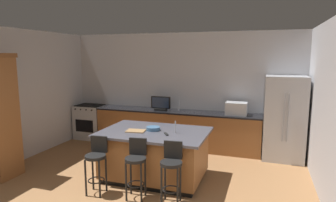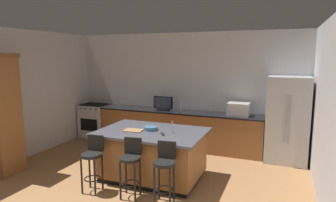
{
  "view_description": "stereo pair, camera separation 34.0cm",
  "coord_description": "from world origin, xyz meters",
  "px_view_note": "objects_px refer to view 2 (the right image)",
  "views": [
    {
      "loc": [
        2.05,
        -2.32,
        2.27
      ],
      "look_at": [
        0.1,
        3.41,
        1.33
      ],
      "focal_mm": 31.0,
      "sensor_mm": 36.0,
      "label": 1
    },
    {
      "loc": [
        2.37,
        -2.2,
        2.27
      ],
      "look_at": [
        0.1,
        3.41,
        1.33
      ],
      "focal_mm": 31.0,
      "sensor_mm": 36.0,
      "label": 2
    }
  ],
  "objects_px": {
    "kitchen_island": "(152,154)",
    "cutting_board": "(133,130)",
    "refrigerator": "(287,120)",
    "bar_stool_left": "(93,159)",
    "tv_monitor": "(163,104)",
    "bar_stool_right": "(165,168)",
    "tv_remote": "(163,134)",
    "fruit_bowl": "(151,128)",
    "range_oven": "(95,121)",
    "microwave": "(238,109)",
    "bar_stool_center": "(131,163)"
  },
  "relations": [
    {
      "from": "bar_stool_left",
      "to": "cutting_board",
      "type": "xyz_separation_m",
      "value": [
        0.38,
        0.73,
        0.35
      ]
    },
    {
      "from": "bar_stool_right",
      "to": "fruit_bowl",
      "type": "relative_size",
      "value": 3.79
    },
    {
      "from": "refrigerator",
      "to": "fruit_bowl",
      "type": "height_order",
      "value": "refrigerator"
    },
    {
      "from": "tv_remote",
      "to": "microwave",
      "type": "bearing_deg",
      "value": 31.08
    },
    {
      "from": "range_oven",
      "to": "bar_stool_center",
      "type": "distance_m",
      "value": 3.81
    },
    {
      "from": "range_oven",
      "to": "fruit_bowl",
      "type": "xyz_separation_m",
      "value": [
        2.62,
        -1.89,
        0.47
      ]
    },
    {
      "from": "tv_monitor",
      "to": "kitchen_island",
      "type": "bearing_deg",
      "value": -73.2
    },
    {
      "from": "bar_stool_center",
      "to": "refrigerator",
      "type": "bearing_deg",
      "value": 40.59
    },
    {
      "from": "range_oven",
      "to": "bar_stool_left",
      "type": "relative_size",
      "value": 0.99
    },
    {
      "from": "kitchen_island",
      "to": "cutting_board",
      "type": "xyz_separation_m",
      "value": [
        -0.32,
        -0.13,
        0.45
      ]
    },
    {
      "from": "refrigerator",
      "to": "bar_stool_right",
      "type": "distance_m",
      "value": 3.2
    },
    {
      "from": "range_oven",
      "to": "cutting_board",
      "type": "height_order",
      "value": "range_oven"
    },
    {
      "from": "kitchen_island",
      "to": "cutting_board",
      "type": "distance_m",
      "value": 0.57
    },
    {
      "from": "fruit_bowl",
      "to": "refrigerator",
      "type": "bearing_deg",
      "value": 37.79
    },
    {
      "from": "fruit_bowl",
      "to": "cutting_board",
      "type": "relative_size",
      "value": 0.75
    },
    {
      "from": "refrigerator",
      "to": "tv_monitor",
      "type": "distance_m",
      "value": 2.89
    },
    {
      "from": "tv_monitor",
      "to": "bar_stool_center",
      "type": "distance_m",
      "value": 2.78
    },
    {
      "from": "microwave",
      "to": "bar_stool_right",
      "type": "distance_m",
      "value": 2.86
    },
    {
      "from": "refrigerator",
      "to": "fruit_bowl",
      "type": "bearing_deg",
      "value": -142.21
    },
    {
      "from": "kitchen_island",
      "to": "refrigerator",
      "type": "distance_m",
      "value": 3.02
    },
    {
      "from": "refrigerator",
      "to": "bar_stool_left",
      "type": "xyz_separation_m",
      "value": [
        -3.01,
        -2.74,
        -0.36
      ]
    },
    {
      "from": "kitchen_island",
      "to": "fruit_bowl",
      "type": "xyz_separation_m",
      "value": [
        -0.04,
        0.05,
        0.48
      ]
    },
    {
      "from": "cutting_board",
      "to": "range_oven",
      "type": "bearing_deg",
      "value": 138.69
    },
    {
      "from": "kitchen_island",
      "to": "tv_remote",
      "type": "relative_size",
      "value": 11.45
    },
    {
      "from": "bar_stool_center",
      "to": "range_oven",
      "type": "bearing_deg",
      "value": 125.86
    },
    {
      "from": "refrigerator",
      "to": "cutting_board",
      "type": "bearing_deg",
      "value": -142.75
    },
    {
      "from": "microwave",
      "to": "bar_stool_left",
      "type": "height_order",
      "value": "microwave"
    },
    {
      "from": "kitchen_island",
      "to": "fruit_bowl",
      "type": "relative_size",
      "value": 7.65
    },
    {
      "from": "refrigerator",
      "to": "tv_remote",
      "type": "distance_m",
      "value": 2.88
    },
    {
      "from": "range_oven",
      "to": "tv_monitor",
      "type": "height_order",
      "value": "tv_monitor"
    },
    {
      "from": "tv_monitor",
      "to": "bar_stool_right",
      "type": "bearing_deg",
      "value": -66.6
    },
    {
      "from": "refrigerator",
      "to": "microwave",
      "type": "height_order",
      "value": "refrigerator"
    },
    {
      "from": "bar_stool_left",
      "to": "bar_stool_center",
      "type": "height_order",
      "value": "bar_stool_center"
    },
    {
      "from": "fruit_bowl",
      "to": "bar_stool_right",
      "type": "bearing_deg",
      "value": -52.97
    },
    {
      "from": "bar_stool_left",
      "to": "microwave",
      "type": "bearing_deg",
      "value": 49.29
    },
    {
      "from": "bar_stool_left",
      "to": "tv_monitor",
      "type": "bearing_deg",
      "value": 81.85
    },
    {
      "from": "bar_stool_center",
      "to": "bar_stool_right",
      "type": "bearing_deg",
      "value": -8.64
    },
    {
      "from": "kitchen_island",
      "to": "tv_remote",
      "type": "distance_m",
      "value": 0.56
    },
    {
      "from": "refrigerator",
      "to": "tv_remote",
      "type": "relative_size",
      "value": 10.86
    },
    {
      "from": "microwave",
      "to": "fruit_bowl",
      "type": "relative_size",
      "value": 1.89
    },
    {
      "from": "tv_remote",
      "to": "tv_monitor",
      "type": "bearing_deg",
      "value": 79.17
    },
    {
      "from": "kitchen_island",
      "to": "fruit_bowl",
      "type": "distance_m",
      "value": 0.48
    },
    {
      "from": "tv_monitor",
      "to": "bar_stool_right",
      "type": "distance_m",
      "value": 2.96
    },
    {
      "from": "tv_monitor",
      "to": "bar_stool_right",
      "type": "xyz_separation_m",
      "value": [
        1.16,
        -2.68,
        -0.5
      ]
    },
    {
      "from": "kitchen_island",
      "to": "refrigerator",
      "type": "height_order",
      "value": "refrigerator"
    },
    {
      "from": "microwave",
      "to": "tv_remote",
      "type": "xyz_separation_m",
      "value": [
        -1.0,
        -2.09,
        -0.15
      ]
    },
    {
      "from": "bar_stool_left",
      "to": "bar_stool_right",
      "type": "distance_m",
      "value": 1.29
    },
    {
      "from": "bar_stool_left",
      "to": "cutting_board",
      "type": "bearing_deg",
      "value": 57.25
    },
    {
      "from": "tv_monitor",
      "to": "bar_stool_right",
      "type": "relative_size",
      "value": 0.52
    },
    {
      "from": "range_oven",
      "to": "bar_stool_left",
      "type": "height_order",
      "value": "bar_stool_left"
    }
  ]
}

